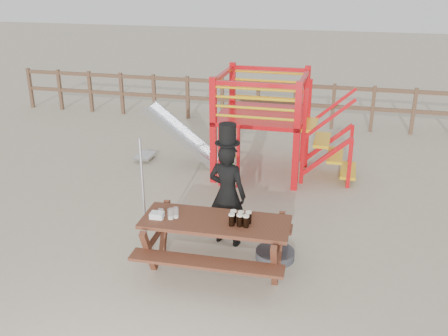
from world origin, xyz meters
The scene contains 10 objects.
ground centered at (0.00, 0.00, 0.00)m, with size 60.00×60.00×0.00m, color tan.
back_fence centered at (0.00, 7.00, 0.74)m, with size 15.09×0.09×1.20m.
playground_fort centered at (0.12, 3.58, 1.07)m, with size 4.71×1.84×2.10m.
picnic_table centered at (0.25, -0.22, 0.49)m, with size 2.06×1.46×0.78m.
man_with_hat centered at (0.23, 0.56, 0.86)m, with size 0.66×0.50×1.91m.
metal_pole centered at (-0.83, -0.12, 0.91)m, with size 0.04×0.04×1.83m, color #B2B2B7.
parasol_base centered at (1.02, 0.26, 0.07)m, with size 0.57×0.57×0.24m.
paper_bag centered at (-0.54, -0.35, 0.82)m, with size 0.18×0.14×0.08m, color white.
stout_pints centered at (0.60, -0.26, 0.87)m, with size 0.29×0.20×0.17m.
empty_glasses centered at (-0.37, -0.33, 0.85)m, with size 0.26×0.18×0.15m.
Camera 1 is at (1.84, -6.03, 3.95)m, focal length 40.00 mm.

